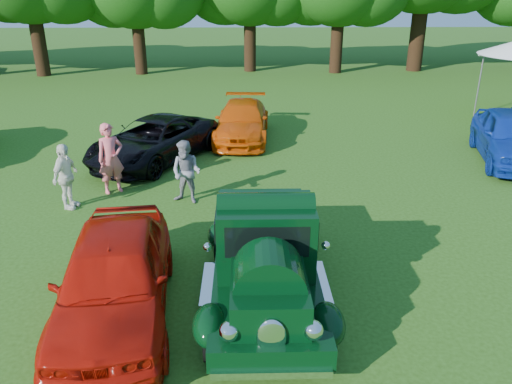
{
  "coord_description": "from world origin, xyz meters",
  "views": [
    {
      "loc": [
        -0.1,
        -7.24,
        5.05
      ],
      "look_at": [
        0.12,
        2.24,
        1.1
      ],
      "focal_mm": 35.0,
      "sensor_mm": 36.0,
      "label": 1
    }
  ],
  "objects_px": {
    "spectator_white": "(66,177)",
    "red_convertible": "(115,277)",
    "hero_pickup": "(265,255)",
    "spectator_pink": "(111,158)",
    "back_car_black": "(154,140)",
    "spectator_grey": "(186,172)",
    "back_car_orange": "(242,121)",
    "back_car_blue": "(512,136)"
  },
  "relations": [
    {
      "from": "spectator_white",
      "to": "red_convertible",
      "type": "bearing_deg",
      "value": -140.39
    },
    {
      "from": "hero_pickup",
      "to": "spectator_pink",
      "type": "bearing_deg",
      "value": 128.12
    },
    {
      "from": "back_car_black",
      "to": "spectator_grey",
      "type": "xyz_separation_m",
      "value": [
        1.34,
        -3.22,
        0.14
      ]
    },
    {
      "from": "red_convertible",
      "to": "spectator_pink",
      "type": "distance_m",
      "value": 5.52
    },
    {
      "from": "back_car_orange",
      "to": "spectator_white",
      "type": "relative_size",
      "value": 2.71
    },
    {
      "from": "back_car_orange",
      "to": "spectator_grey",
      "type": "distance_m",
      "value": 5.71
    },
    {
      "from": "hero_pickup",
      "to": "back_car_black",
      "type": "distance_m",
      "value": 7.93
    },
    {
      "from": "red_convertible",
      "to": "back_car_blue",
      "type": "distance_m",
      "value": 12.73
    },
    {
      "from": "hero_pickup",
      "to": "back_car_orange",
      "type": "height_order",
      "value": "hero_pickup"
    },
    {
      "from": "back_car_blue",
      "to": "spectator_grey",
      "type": "xyz_separation_m",
      "value": [
        -9.58,
        -2.95,
        0.01
      ]
    },
    {
      "from": "hero_pickup",
      "to": "spectator_grey",
      "type": "relative_size",
      "value": 2.96
    },
    {
      "from": "spectator_pink",
      "to": "spectator_white",
      "type": "bearing_deg",
      "value": -162.22
    },
    {
      "from": "back_car_blue",
      "to": "spectator_pink",
      "type": "relative_size",
      "value": 2.5
    },
    {
      "from": "back_car_orange",
      "to": "spectator_white",
      "type": "height_order",
      "value": "spectator_white"
    },
    {
      "from": "spectator_pink",
      "to": "back_car_orange",
      "type": "bearing_deg",
      "value": 22.56
    },
    {
      "from": "back_car_black",
      "to": "spectator_grey",
      "type": "relative_size",
      "value": 2.98
    },
    {
      "from": "hero_pickup",
      "to": "spectator_white",
      "type": "xyz_separation_m",
      "value": [
        -4.61,
        3.8,
        0.01
      ]
    },
    {
      "from": "back_car_blue",
      "to": "spectator_pink",
      "type": "height_order",
      "value": "spectator_pink"
    },
    {
      "from": "back_car_black",
      "to": "spectator_white",
      "type": "distance_m",
      "value": 3.81
    },
    {
      "from": "back_car_black",
      "to": "spectator_pink",
      "type": "relative_size",
      "value": 2.57
    },
    {
      "from": "back_car_orange",
      "to": "spectator_grey",
      "type": "height_order",
      "value": "spectator_grey"
    },
    {
      "from": "back_car_orange",
      "to": "back_car_black",
      "type": "bearing_deg",
      "value": -135.29
    },
    {
      "from": "back_car_orange",
      "to": "spectator_pink",
      "type": "xyz_separation_m",
      "value": [
        -3.36,
        -4.82,
        0.28
      ]
    },
    {
      "from": "back_car_orange",
      "to": "spectator_grey",
      "type": "xyz_separation_m",
      "value": [
        -1.35,
        -5.55,
        0.16
      ]
    },
    {
      "from": "back_car_orange",
      "to": "back_car_blue",
      "type": "bearing_deg",
      "value": -13.77
    },
    {
      "from": "hero_pickup",
      "to": "back_car_black",
      "type": "bearing_deg",
      "value": 113.04
    },
    {
      "from": "hero_pickup",
      "to": "spectator_grey",
      "type": "height_order",
      "value": "hero_pickup"
    },
    {
      "from": "back_car_black",
      "to": "spectator_pink",
      "type": "xyz_separation_m",
      "value": [
        -0.67,
        -2.48,
        0.26
      ]
    },
    {
      "from": "back_car_orange",
      "to": "spectator_pink",
      "type": "bearing_deg",
      "value": -121.14
    },
    {
      "from": "back_car_black",
      "to": "spectator_white",
      "type": "height_order",
      "value": "spectator_white"
    },
    {
      "from": "hero_pickup",
      "to": "back_car_blue",
      "type": "relative_size",
      "value": 1.02
    },
    {
      "from": "spectator_grey",
      "to": "back_car_orange",
      "type": "bearing_deg",
      "value": 97.2
    },
    {
      "from": "back_car_blue",
      "to": "spectator_grey",
      "type": "relative_size",
      "value": 2.9
    },
    {
      "from": "red_convertible",
      "to": "spectator_pink",
      "type": "xyz_separation_m",
      "value": [
        -1.35,
        5.35,
        0.19
      ]
    },
    {
      "from": "back_car_orange",
      "to": "spectator_white",
      "type": "xyz_separation_m",
      "value": [
        -4.2,
        -5.83,
        0.17
      ]
    },
    {
      "from": "red_convertible",
      "to": "hero_pickup",
      "type": "bearing_deg",
      "value": 6.12
    },
    {
      "from": "back_car_black",
      "to": "back_car_blue",
      "type": "height_order",
      "value": "back_car_blue"
    },
    {
      "from": "spectator_pink",
      "to": "spectator_white",
      "type": "height_order",
      "value": "spectator_pink"
    },
    {
      "from": "spectator_grey",
      "to": "spectator_white",
      "type": "bearing_deg",
      "value": -153.53
    },
    {
      "from": "back_car_orange",
      "to": "back_car_blue",
      "type": "xyz_separation_m",
      "value": [
        8.22,
        -2.6,
        0.15
      ]
    },
    {
      "from": "back_car_black",
      "to": "back_car_blue",
      "type": "distance_m",
      "value": 10.92
    },
    {
      "from": "hero_pickup",
      "to": "spectator_white",
      "type": "relative_size",
      "value": 2.91
    }
  ]
}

